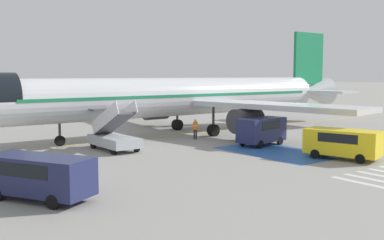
{
  "coord_description": "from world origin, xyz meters",
  "views": [
    {
      "loc": [
        -26.19,
        -35.72,
        5.64
      ],
      "look_at": [
        -1.55,
        -2.5,
        1.5
      ],
      "focal_mm": 42.0,
      "sensor_mm": 36.0,
      "label": 1
    }
  ],
  "objects_px": {
    "fuel_tanker": "(114,102)",
    "ground_crew_1": "(195,128)",
    "boarding_stairs_forward": "(114,137)",
    "ground_crew_0": "(263,126)",
    "service_van_1": "(342,141)",
    "service_van_2": "(262,129)",
    "airliner": "(187,97)",
    "service_van_0": "(38,174)"
  },
  "relations": [
    {
      "from": "service_van_0",
      "to": "service_van_1",
      "type": "height_order",
      "value": "service_van_0"
    },
    {
      "from": "service_van_2",
      "to": "ground_crew_0",
      "type": "bearing_deg",
      "value": -54.83
    },
    {
      "from": "fuel_tanker",
      "to": "ground_crew_1",
      "type": "height_order",
      "value": "fuel_tanker"
    },
    {
      "from": "service_van_1",
      "to": "service_van_2",
      "type": "height_order",
      "value": "service_van_2"
    },
    {
      "from": "boarding_stairs_forward",
      "to": "service_van_0",
      "type": "xyz_separation_m",
      "value": [
        -8.93,
        -10.26,
        0.24
      ]
    },
    {
      "from": "airliner",
      "to": "ground_crew_1",
      "type": "height_order",
      "value": "airliner"
    },
    {
      "from": "boarding_stairs_forward",
      "to": "service_van_2",
      "type": "xyz_separation_m",
      "value": [
        10.64,
        -4.96,
        0.35
      ]
    },
    {
      "from": "airliner",
      "to": "ground_crew_0",
      "type": "xyz_separation_m",
      "value": [
        4.26,
        -6.05,
        -2.59
      ]
    },
    {
      "from": "fuel_tanker",
      "to": "service_van_2",
      "type": "distance_m",
      "value": 33.96
    },
    {
      "from": "service_van_0",
      "to": "service_van_2",
      "type": "bearing_deg",
      "value": -14.11
    },
    {
      "from": "fuel_tanker",
      "to": "service_van_1",
      "type": "relative_size",
      "value": 2.11
    },
    {
      "from": "service_van_0",
      "to": "ground_crew_1",
      "type": "height_order",
      "value": "service_van_0"
    },
    {
      "from": "service_van_1",
      "to": "fuel_tanker",
      "type": "bearing_deg",
      "value": 67.96
    },
    {
      "from": "service_van_2",
      "to": "ground_crew_0",
      "type": "height_order",
      "value": "service_van_2"
    },
    {
      "from": "boarding_stairs_forward",
      "to": "ground_crew_0",
      "type": "height_order",
      "value": "boarding_stairs_forward"
    },
    {
      "from": "service_van_1",
      "to": "ground_crew_0",
      "type": "distance_m",
      "value": 11.38
    },
    {
      "from": "fuel_tanker",
      "to": "ground_crew_1",
      "type": "bearing_deg",
      "value": -11.07
    },
    {
      "from": "boarding_stairs_forward",
      "to": "ground_crew_1",
      "type": "distance_m",
      "value": 8.4
    },
    {
      "from": "fuel_tanker",
      "to": "service_van_1",
      "type": "distance_m",
      "value": 41.39
    },
    {
      "from": "service_van_2",
      "to": "ground_crew_1",
      "type": "xyz_separation_m",
      "value": [
        -2.28,
        5.86,
        -0.29
      ]
    },
    {
      "from": "ground_crew_1",
      "to": "service_van_2",
      "type": "bearing_deg",
      "value": 150.5
    },
    {
      "from": "service_van_2",
      "to": "ground_crew_0",
      "type": "xyz_separation_m",
      "value": [
        3.6,
        3.35,
        -0.33
      ]
    },
    {
      "from": "ground_crew_0",
      "to": "ground_crew_1",
      "type": "bearing_deg",
      "value": -109.88
    },
    {
      "from": "airliner",
      "to": "service_van_1",
      "type": "relative_size",
      "value": 8.32
    },
    {
      "from": "fuel_tanker",
      "to": "service_van_2",
      "type": "relative_size",
      "value": 2.45
    },
    {
      "from": "airliner",
      "to": "service_van_2",
      "type": "distance_m",
      "value": 9.69
    },
    {
      "from": "fuel_tanker",
      "to": "ground_crew_0",
      "type": "bearing_deg",
      "value": 0.87
    },
    {
      "from": "service_van_0",
      "to": "ground_crew_1",
      "type": "xyz_separation_m",
      "value": [
        17.28,
        11.16,
        -0.17
      ]
    },
    {
      "from": "airliner",
      "to": "ground_crew_1",
      "type": "distance_m",
      "value": 4.65
    },
    {
      "from": "boarding_stairs_forward",
      "to": "service_van_2",
      "type": "height_order",
      "value": "boarding_stairs_forward"
    },
    {
      "from": "boarding_stairs_forward",
      "to": "service_van_1",
      "type": "relative_size",
      "value": 1.01
    },
    {
      "from": "boarding_stairs_forward",
      "to": "service_van_2",
      "type": "distance_m",
      "value": 11.74
    },
    {
      "from": "fuel_tanker",
      "to": "ground_crew_1",
      "type": "distance_m",
      "value": 28.57
    },
    {
      "from": "airliner",
      "to": "ground_crew_1",
      "type": "bearing_deg",
      "value": 154.85
    },
    {
      "from": "service_van_0",
      "to": "ground_crew_0",
      "type": "xyz_separation_m",
      "value": [
        23.16,
        8.65,
        -0.22
      ]
    },
    {
      "from": "boarding_stairs_forward",
      "to": "ground_crew_1",
      "type": "xyz_separation_m",
      "value": [
        8.35,
        0.9,
        0.07
      ]
    },
    {
      "from": "boarding_stairs_forward",
      "to": "fuel_tanker",
      "type": "xyz_separation_m",
      "value": [
        14.57,
        28.77,
        0.71
      ]
    },
    {
      "from": "service_van_0",
      "to": "ground_crew_1",
      "type": "distance_m",
      "value": 20.57
    },
    {
      "from": "ground_crew_1",
      "to": "fuel_tanker",
      "type": "bearing_deg",
      "value": -63.36
    },
    {
      "from": "boarding_stairs_forward",
      "to": "ground_crew_0",
      "type": "distance_m",
      "value": 14.32
    },
    {
      "from": "service_van_2",
      "to": "ground_crew_0",
      "type": "distance_m",
      "value": 4.93
    },
    {
      "from": "service_van_0",
      "to": "service_van_2",
      "type": "distance_m",
      "value": 20.27
    }
  ]
}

